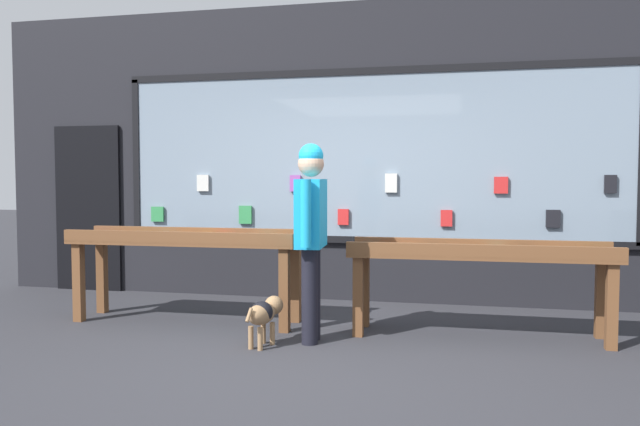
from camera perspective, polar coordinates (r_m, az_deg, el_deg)
ground_plane at (r=5.21m, az=-1.57°, el=-12.77°), size 40.00×40.00×0.00m
shopfront_facade at (r=7.36m, az=2.77°, el=5.43°), size 8.98×0.29×3.47m
display_table_left at (r=6.35m, az=-12.07°, el=-3.18°), size 2.34×0.60×0.93m
display_table_right at (r=5.79m, az=14.42°, el=-4.32°), size 2.34×0.57×0.87m
person_browsing at (r=5.42m, az=-0.82°, el=-1.15°), size 0.25×0.68×1.73m
small_dog at (r=5.41m, az=-5.16°, el=-9.10°), size 0.26×0.52×0.40m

